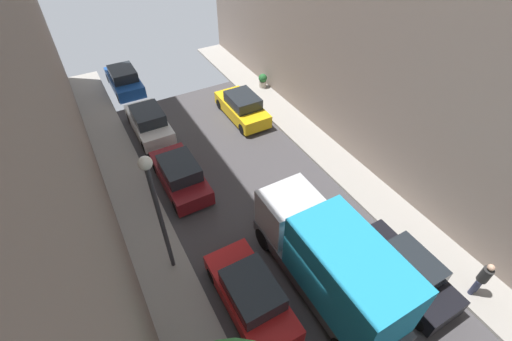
% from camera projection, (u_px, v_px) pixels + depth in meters
% --- Properties ---
extents(ground, '(32.00, 32.00, 0.00)m').
position_uv_depth(ground, '(321.00, 284.00, 13.39)').
color(ground, '#423F42').
extents(sidewalk_right, '(2.00, 44.00, 0.15)m').
position_uv_depth(sidewalk_right, '(414.00, 231.00, 15.15)').
color(sidewalk_right, gray).
rests_on(sidewalk_right, ground).
extents(parked_car_left_2, '(1.78, 4.20, 1.57)m').
position_uv_depth(parked_car_left_2, '(251.00, 295.00, 12.30)').
color(parked_car_left_2, red).
rests_on(parked_car_left_2, ground).
extents(parked_car_left_3, '(1.78, 4.20, 1.57)m').
position_uv_depth(parked_car_left_3, '(180.00, 175.00, 16.86)').
color(parked_car_left_3, maroon).
rests_on(parked_car_left_3, ground).
extents(parked_car_left_4, '(1.78, 4.20, 1.57)m').
position_uv_depth(parked_car_left_4, '(149.00, 122.00, 20.14)').
color(parked_car_left_4, white).
rests_on(parked_car_left_4, ground).
extents(parked_car_left_5, '(1.78, 4.20, 1.57)m').
position_uv_depth(parked_car_left_5, '(124.00, 80.00, 23.85)').
color(parked_car_left_5, '#194799').
rests_on(parked_car_left_5, ground).
extents(parked_car_right_2, '(1.78, 4.20, 1.57)m').
position_uv_depth(parked_car_right_2, '(404.00, 271.00, 13.01)').
color(parked_car_right_2, black).
rests_on(parked_car_right_2, ground).
extents(parked_car_right_3, '(1.78, 4.20, 1.57)m').
position_uv_depth(parked_car_right_3, '(242.00, 107.00, 21.33)').
color(parked_car_right_3, gold).
rests_on(parked_car_right_3, ground).
extents(delivery_truck, '(2.26, 6.60, 3.38)m').
position_uv_depth(delivery_truck, '(331.00, 262.00, 12.05)').
color(delivery_truck, '#4C4C51').
rests_on(delivery_truck, ground).
extents(pedestrian, '(0.40, 0.36, 1.72)m').
position_uv_depth(pedestrian, '(483.00, 278.00, 12.39)').
color(pedestrian, '#2D334C').
rests_on(pedestrian, sidewalk_right).
extents(potted_plant_0, '(0.58, 0.58, 0.95)m').
position_uv_depth(potted_plant_0, '(263.00, 80.00, 23.97)').
color(potted_plant_0, '#B2A899').
rests_on(potted_plant_0, sidewalk_right).
extents(lamp_post, '(0.44, 0.44, 5.51)m').
position_uv_depth(lamp_post, '(156.00, 202.00, 11.43)').
color(lamp_post, '#333338').
rests_on(lamp_post, sidewalk_left).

